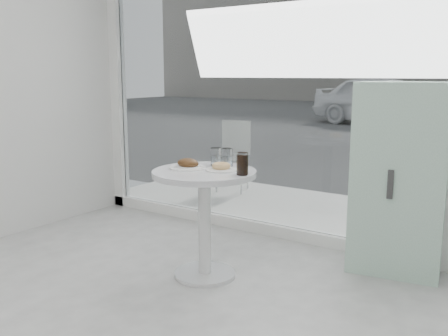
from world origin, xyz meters
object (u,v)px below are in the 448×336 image
Objects in this scene: plate_fritter at (188,165)px; car_white at (385,100)px; plate_donut at (221,168)px; water_tumbler_a at (216,158)px; main_table at (204,201)px; water_tumbler_b at (227,159)px; mint_cabinet at (399,179)px; cola_glass at (242,164)px; patio_chair at (234,151)px.

car_white is at bearing 100.03° from plate_fritter.
water_tumbler_a is at bearing 135.04° from plate_donut.
main_table is 0.35m from water_tumbler_b.
water_tumbler_b is at bearing -1.64° from water_tumbler_a.
mint_cabinet is 6.24× the size of plate_donut.
plate_donut reaches higher than main_table.
cola_glass reaches higher than plate_donut.
plate_fritter is at bearing -131.00° from water_tumbler_b.
cola_glass is (1.50, -2.22, 0.32)m from patio_chair.
plate_fritter is 1.17× the size of plate_donut.
water_tumbler_b reaches higher than patio_chair.
plate_donut is (0.10, 0.06, 0.24)m from main_table.
cola_glass is at bearing -153.38° from car_white.
water_tumbler_b is (-1.03, -0.68, 0.14)m from mint_cabinet.
car_white is (-2.16, 11.45, 0.15)m from main_table.
water_tumbler_b reaches higher than plate_donut.
main_table is 5.80× the size of water_tumbler_b.
main_table is at bearing 3.60° from plate_fritter.
mint_cabinet is 1.32m from water_tumbler_a.
water_tumbler_a is (2.11, -11.24, 0.13)m from car_white.
plate_donut is at bearing -154.29° from car_white.
main_table is 0.35m from water_tumbler_a.
main_table is 6.03× the size of water_tumbler_a.
water_tumbler_b is at bearing 75.82° from main_table.
car_white reaches higher than main_table.
water_tumbler_a is at bearing 68.01° from plate_fritter.
main_table is at bearing -149.42° from mint_cabinet.
cola_glass is (0.20, -0.04, 0.05)m from plate_donut.
main_table is at bearing -154.83° from car_white.
car_white reaches higher than cola_glass.
cola_glass reaches higher than water_tumbler_a.
mint_cabinet reaches higher than patio_chair.
mint_cabinet is at bearing 47.73° from cola_glass.
plate_fritter is (1.07, -2.24, 0.28)m from patio_chair.
main_table is 11.65m from car_white.
water_tumbler_b is (0.05, 0.20, 0.28)m from main_table.
mint_cabinet is at bearing 30.80° from water_tumbler_a.
water_tumbler_b is at bearing -155.28° from mint_cabinet.
plate_fritter reaches higher than plate_donut.
cola_glass reaches higher than patio_chair.
water_tumbler_a is at bearing -154.87° from car_white.
cola_glass is at bearing 3.23° from main_table.
main_table is 1.40m from mint_cabinet.
plate_donut is 0.21m from cola_glass.
mint_cabinet is at bearing -148.46° from car_white.
plate_donut is 1.65× the size of water_tumbler_b.
main_table is 2.54m from patio_chair.
mint_cabinet is 2.66m from patio_chair.
car_white is (-0.96, 9.22, 0.18)m from patio_chair.
main_table is 0.19× the size of car_white.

